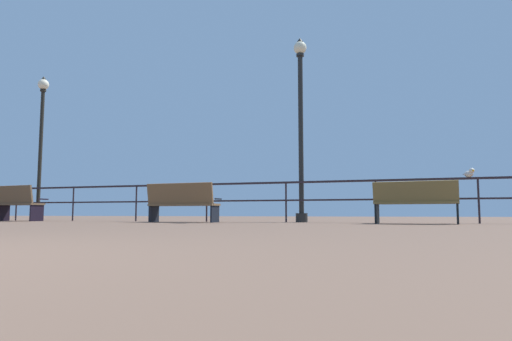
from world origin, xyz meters
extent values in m
cube|color=black|center=(0.00, 9.84, 0.97)|extent=(21.40, 0.05, 0.05)
cube|color=black|center=(0.00, 9.84, 0.54)|extent=(21.40, 0.04, 0.04)
cylinder|color=black|center=(-8.56, 9.84, 0.49)|extent=(0.04, 0.04, 0.97)
cylinder|color=black|center=(-6.42, 9.84, 0.49)|extent=(0.04, 0.04, 0.97)
cylinder|color=black|center=(-4.28, 9.84, 0.49)|extent=(0.04, 0.04, 0.97)
cylinder|color=black|center=(-2.14, 9.84, 0.49)|extent=(0.04, 0.04, 0.97)
cylinder|color=black|center=(0.00, 9.84, 0.49)|extent=(0.04, 0.04, 0.97)
cylinder|color=black|center=(2.14, 9.84, 0.49)|extent=(0.04, 0.04, 0.97)
cylinder|color=black|center=(4.28, 9.84, 0.49)|extent=(0.04, 0.04, 0.97)
cube|color=brown|center=(-7.57, 9.03, 0.47)|extent=(1.49, 0.60, 0.05)
cube|color=brown|center=(-7.59, 8.81, 0.73)|extent=(1.46, 0.26, 0.52)
cube|color=black|center=(-6.89, 8.97, 0.24)|extent=(0.08, 0.43, 0.47)
cube|color=black|center=(-6.87, 9.16, 0.61)|extent=(0.06, 0.34, 0.04)
cube|color=black|center=(-8.25, 9.09, 0.24)|extent=(0.08, 0.43, 0.47)
cube|color=black|center=(-8.24, 9.28, 0.61)|extent=(0.06, 0.34, 0.04)
cube|color=brown|center=(-2.38, 9.03, 0.42)|extent=(1.80, 0.52, 0.05)
cube|color=brown|center=(-2.39, 8.82, 0.69)|extent=(1.79, 0.20, 0.52)
cube|color=black|center=(-1.53, 9.00, 0.21)|extent=(0.05, 0.41, 0.42)
cube|color=black|center=(-1.52, 9.18, 0.56)|extent=(0.05, 0.32, 0.04)
cube|color=black|center=(-3.23, 9.06, 0.21)|extent=(0.05, 0.41, 0.42)
cube|color=black|center=(-3.23, 9.24, 0.56)|extent=(0.05, 0.32, 0.04)
cube|color=brown|center=(2.99, 9.03, 0.44)|extent=(1.69, 0.59, 0.05)
cube|color=brown|center=(2.98, 8.82, 0.65)|extent=(1.66, 0.25, 0.44)
cube|color=black|center=(3.78, 8.97, 0.22)|extent=(0.07, 0.42, 0.44)
cube|color=black|center=(3.79, 9.15, 0.58)|extent=(0.06, 0.33, 0.04)
cube|color=black|center=(2.21, 9.09, 0.22)|extent=(0.07, 0.42, 0.44)
cube|color=black|center=(2.22, 9.27, 0.58)|extent=(0.06, 0.33, 0.04)
cylinder|color=black|center=(-7.91, 10.03, 0.11)|extent=(0.27, 0.27, 0.22)
cylinder|color=black|center=(-7.91, 10.03, 2.12)|extent=(0.11, 0.11, 3.80)
cylinder|color=black|center=(-7.91, 10.03, 4.05)|extent=(0.18, 0.18, 0.06)
sphere|color=#F4EAC6|center=(-7.91, 10.03, 4.25)|extent=(0.33, 0.33, 0.33)
cone|color=black|center=(-7.91, 10.03, 4.46)|extent=(0.13, 0.13, 0.10)
cylinder|color=black|center=(0.34, 10.03, 0.11)|extent=(0.29, 0.29, 0.22)
cylinder|color=black|center=(0.34, 10.03, 2.21)|extent=(0.12, 0.12, 3.98)
cylinder|color=black|center=(0.34, 10.03, 4.23)|extent=(0.20, 0.20, 0.06)
sphere|color=beige|center=(0.34, 10.03, 4.42)|extent=(0.33, 0.33, 0.33)
cone|color=black|center=(0.34, 10.03, 4.64)|extent=(0.15, 0.15, 0.10)
ellipsoid|color=silver|center=(4.11, 9.84, 1.07)|extent=(0.25, 0.30, 0.14)
ellipsoid|color=#90949D|center=(4.11, 9.84, 1.09)|extent=(0.20, 0.26, 0.05)
sphere|color=silver|center=(4.16, 9.74, 1.13)|extent=(0.11, 0.11, 0.11)
cone|color=gold|center=(4.19, 9.67, 1.13)|extent=(0.06, 0.06, 0.05)
cube|color=#90949D|center=(4.05, 9.97, 1.08)|extent=(0.10, 0.11, 0.02)
camera|label=1|loc=(2.91, -0.89, 0.22)|focal=31.69mm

